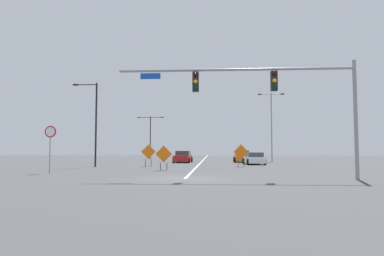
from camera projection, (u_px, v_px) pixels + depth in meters
name	position (u px, v px, depth m)	size (l,w,h in m)	color
ground	(185.00, 179.00, 18.15)	(154.97, 154.97, 0.00)	#444447
road_centre_stripe	(205.00, 158.00, 61.03)	(0.16, 86.10, 0.01)	white
traffic_signal_assembly	(271.00, 89.00, 18.16)	(12.64, 0.44, 6.25)	gray
stop_sign	(50.00, 140.00, 22.39)	(0.76, 0.07, 3.10)	gray
street_lamp_near_right	(150.00, 133.00, 58.69)	(4.55, 0.24, 7.27)	black
street_lamp_mid_right	(94.00, 120.00, 31.00)	(2.27, 0.24, 7.64)	black
street_lamp_near_left	(271.00, 121.00, 45.36)	(3.44, 0.24, 9.11)	gray
construction_sign_left_lane	(164.00, 155.00, 25.63)	(1.28, 0.16, 1.86)	orange
construction_sign_right_shoulder	(241.00, 153.00, 31.10)	(1.37, 0.37, 2.05)	orange
construction_sign_right_lane	(148.00, 153.00, 31.54)	(1.34, 0.27, 2.04)	orange
car_red_far	(183.00, 157.00, 41.73)	(2.17, 4.59, 1.41)	red
car_white_mid	(254.00, 159.00, 36.21)	(2.14, 4.49, 1.26)	white
car_orange_passing	(242.00, 157.00, 42.72)	(2.00, 4.06, 1.47)	orange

